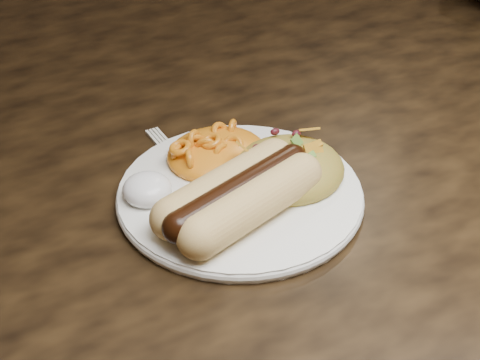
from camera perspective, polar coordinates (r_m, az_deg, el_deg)
table at (r=0.81m, az=3.23°, el=-0.06°), size 1.60×0.90×0.75m
plate at (r=0.63m, az=-0.00°, el=-1.14°), size 0.22×0.22×0.01m
hotdog at (r=0.59m, az=-0.07°, el=-1.11°), size 0.13×0.10×0.03m
mac_and_cheese at (r=0.66m, az=-1.82°, el=3.03°), size 0.11×0.11×0.04m
sour_cream at (r=0.61m, az=-7.24°, el=-0.38°), size 0.05×0.05×0.03m
taco_salad at (r=0.63m, az=3.80°, el=1.61°), size 0.10×0.09×0.04m
fork at (r=0.66m, az=-4.05°, el=0.62°), size 0.07×0.13×0.00m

